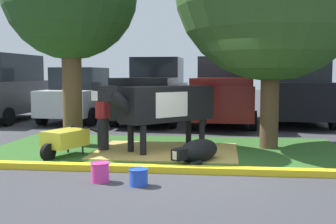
{
  "coord_description": "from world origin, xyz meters",
  "views": [
    {
      "loc": [
        0.56,
        -7.55,
        1.8
      ],
      "look_at": [
        -0.56,
        2.13,
        0.9
      ],
      "focal_mm": 44.66,
      "sensor_mm": 36.0,
      "label": 1
    }
  ],
  "objects_px": {
    "bucket_pink": "(100,172)",
    "pickup_truck_black": "(154,92)",
    "calf_lying": "(198,151)",
    "wheelbarrow": "(65,139)",
    "person_handler": "(103,116)",
    "suv_dark_grey": "(5,88)",
    "pickup_truck_maroon": "(223,93)",
    "bucket_blue": "(139,177)",
    "sedan_silver": "(81,95)",
    "cow_holstein": "(164,104)",
    "suv_black": "(297,88)"
  },
  "relations": [
    {
      "from": "calf_lying",
      "to": "person_handler",
      "type": "bearing_deg",
      "value": 155.7
    },
    {
      "from": "cow_holstein",
      "to": "suv_black",
      "type": "xyz_separation_m",
      "value": [
        4.06,
        5.86,
        0.18
      ]
    },
    {
      "from": "person_handler",
      "to": "wheelbarrow",
      "type": "height_order",
      "value": "person_handler"
    },
    {
      "from": "sedan_silver",
      "to": "pickup_truck_black",
      "type": "distance_m",
      "value": 2.77
    },
    {
      "from": "suv_dark_grey",
      "to": "pickup_truck_maroon",
      "type": "bearing_deg",
      "value": 1.06
    },
    {
      "from": "calf_lying",
      "to": "pickup_truck_black",
      "type": "bearing_deg",
      "value": 105.38
    },
    {
      "from": "sedan_silver",
      "to": "pickup_truck_maroon",
      "type": "xyz_separation_m",
      "value": [
        5.34,
        -0.12,
        0.13
      ]
    },
    {
      "from": "bucket_pink",
      "to": "bucket_blue",
      "type": "xyz_separation_m",
      "value": [
        0.68,
        -0.16,
        -0.02
      ]
    },
    {
      "from": "pickup_truck_maroon",
      "to": "sedan_silver",
      "type": "bearing_deg",
      "value": 178.74
    },
    {
      "from": "bucket_blue",
      "to": "sedan_silver",
      "type": "bearing_deg",
      "value": 113.69
    },
    {
      "from": "bucket_pink",
      "to": "pickup_truck_black",
      "type": "relative_size",
      "value": 0.06
    },
    {
      "from": "bucket_pink",
      "to": "pickup_truck_black",
      "type": "bearing_deg",
      "value": 92.8
    },
    {
      "from": "bucket_pink",
      "to": "pickup_truck_black",
      "type": "height_order",
      "value": "pickup_truck_black"
    },
    {
      "from": "calf_lying",
      "to": "suv_black",
      "type": "relative_size",
      "value": 0.27
    },
    {
      "from": "bucket_pink",
      "to": "pickup_truck_maroon",
      "type": "height_order",
      "value": "pickup_truck_maroon"
    },
    {
      "from": "wheelbarrow",
      "to": "sedan_silver",
      "type": "relative_size",
      "value": 0.35
    },
    {
      "from": "pickup_truck_black",
      "to": "suv_black",
      "type": "distance_m",
      "value": 5.2
    },
    {
      "from": "bucket_pink",
      "to": "pickup_truck_black",
      "type": "distance_m",
      "value": 8.91
    },
    {
      "from": "wheelbarrow",
      "to": "pickup_truck_black",
      "type": "height_order",
      "value": "pickup_truck_black"
    },
    {
      "from": "wheelbarrow",
      "to": "calf_lying",
      "type": "bearing_deg",
      "value": -5.94
    },
    {
      "from": "pickup_truck_black",
      "to": "suv_black",
      "type": "height_order",
      "value": "suv_black"
    },
    {
      "from": "suv_dark_grey",
      "to": "bucket_blue",
      "type": "bearing_deg",
      "value": -51.66
    },
    {
      "from": "wheelbarrow",
      "to": "bucket_blue",
      "type": "bearing_deg",
      "value": -46.37
    },
    {
      "from": "calf_lying",
      "to": "suv_dark_grey",
      "type": "bearing_deg",
      "value": 138.56
    },
    {
      "from": "suv_dark_grey",
      "to": "pickup_truck_maroon",
      "type": "height_order",
      "value": "suv_dark_grey"
    },
    {
      "from": "suv_dark_grey",
      "to": "pickup_truck_black",
      "type": "distance_m",
      "value": 5.67
    },
    {
      "from": "cow_holstein",
      "to": "calf_lying",
      "type": "xyz_separation_m",
      "value": [
        0.84,
        -1.2,
        -0.85
      ]
    },
    {
      "from": "bucket_blue",
      "to": "pickup_truck_black",
      "type": "distance_m",
      "value": 9.13
    },
    {
      "from": "person_handler",
      "to": "bucket_blue",
      "type": "xyz_separation_m",
      "value": [
        1.36,
        -2.82,
        -0.67
      ]
    },
    {
      "from": "cow_holstein",
      "to": "calf_lying",
      "type": "bearing_deg",
      "value": -55.11
    },
    {
      "from": "cow_holstein",
      "to": "bucket_blue",
      "type": "relative_size",
      "value": 7.75
    },
    {
      "from": "calf_lying",
      "to": "wheelbarrow",
      "type": "distance_m",
      "value": 2.91
    },
    {
      "from": "pickup_truck_black",
      "to": "suv_black",
      "type": "xyz_separation_m",
      "value": [
        5.2,
        -0.13,
        0.16
      ]
    },
    {
      "from": "suv_dark_grey",
      "to": "pickup_truck_maroon",
      "type": "distance_m",
      "value": 8.23
    },
    {
      "from": "sedan_silver",
      "to": "suv_black",
      "type": "bearing_deg",
      "value": 0.37
    },
    {
      "from": "person_handler",
      "to": "wheelbarrow",
      "type": "bearing_deg",
      "value": -133.06
    },
    {
      "from": "person_handler",
      "to": "bucket_blue",
      "type": "distance_m",
      "value": 3.21
    },
    {
      "from": "person_handler",
      "to": "pickup_truck_black",
      "type": "height_order",
      "value": "pickup_truck_black"
    },
    {
      "from": "bucket_pink",
      "to": "suv_black",
      "type": "height_order",
      "value": "suv_black"
    },
    {
      "from": "pickup_truck_black",
      "to": "sedan_silver",
      "type": "bearing_deg",
      "value": -176.19
    },
    {
      "from": "bucket_pink",
      "to": "pickup_truck_maroon",
      "type": "relative_size",
      "value": 0.06
    },
    {
      "from": "bucket_blue",
      "to": "suv_black",
      "type": "height_order",
      "value": "suv_black"
    },
    {
      "from": "pickup_truck_maroon",
      "to": "person_handler",
      "type": "bearing_deg",
      "value": -115.65
    },
    {
      "from": "calf_lying",
      "to": "pickup_truck_black",
      "type": "distance_m",
      "value": 7.51
    },
    {
      "from": "suv_dark_grey",
      "to": "pickup_truck_maroon",
      "type": "relative_size",
      "value": 0.85
    },
    {
      "from": "bucket_pink",
      "to": "suv_black",
      "type": "xyz_separation_m",
      "value": [
        4.77,
        8.72,
        1.1
      ]
    },
    {
      "from": "suv_dark_grey",
      "to": "suv_black",
      "type": "distance_m",
      "value": 10.86
    },
    {
      "from": "calf_lying",
      "to": "sedan_silver",
      "type": "height_order",
      "value": "sedan_silver"
    },
    {
      "from": "cow_holstein",
      "to": "suv_black",
      "type": "relative_size",
      "value": 0.53
    },
    {
      "from": "person_handler",
      "to": "cow_holstein",
      "type": "bearing_deg",
      "value": 7.92
    }
  ]
}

